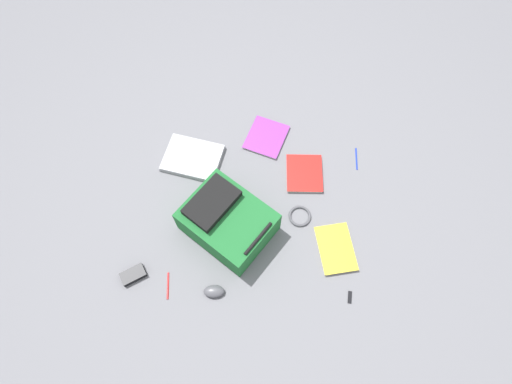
{
  "coord_description": "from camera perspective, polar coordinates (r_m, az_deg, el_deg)",
  "views": [
    {
      "loc": [
        0.08,
        -0.92,
        2.09
      ],
      "look_at": [
        0.05,
        0.04,
        0.02
      ],
      "focal_mm": 30.07,
      "sensor_mm": 36.0,
      "label": 1
    }
  ],
  "objects": [
    {
      "name": "cable_coil",
      "position": [
        2.25,
        5.86,
        -3.21
      ],
      "size": [
        0.12,
        0.12,
        0.01
      ],
      "primitive_type": "torus",
      "color": "#4C4C51",
      "rests_on": "ground_plane"
    },
    {
      "name": "book_blue",
      "position": [
        2.46,
        1.37,
        7.3
      ],
      "size": [
        0.27,
        0.29,
        0.02
      ],
      "color": "silver",
      "rests_on": "ground_plane"
    },
    {
      "name": "pen_black",
      "position": [
        2.46,
        13.24,
        4.35
      ],
      "size": [
        0.01,
        0.14,
        0.01
      ],
      "primitive_type": "cylinder",
      "rotation": [
        1.57,
        0.0,
        -0.02
      ],
      "color": "#1933B2",
      "rests_on": "ground_plane"
    },
    {
      "name": "computer_mouse",
      "position": [
        2.12,
        -5.61,
        -13.01
      ],
      "size": [
        0.1,
        0.07,
        0.04
      ],
      "primitive_type": "ellipsoid",
      "rotation": [
        0.0,
        0.0,
        4.77
      ],
      "color": "#4C4C51",
      "rests_on": "ground_plane"
    },
    {
      "name": "power_brick",
      "position": [
        2.22,
        -16.02,
        -10.54
      ],
      "size": [
        0.14,
        0.12,
        0.03
      ],
      "primitive_type": "cube",
      "rotation": [
        0.0,
        0.0,
        2.1
      ],
      "color": "black",
      "rests_on": "ground_plane"
    },
    {
      "name": "book_comic",
      "position": [
        2.36,
        6.45,
        2.45
      ],
      "size": [
        0.2,
        0.23,
        0.02
      ],
      "color": "silver",
      "rests_on": "ground_plane"
    },
    {
      "name": "usb_stick",
      "position": [
        2.17,
        12.38,
        -13.51
      ],
      "size": [
        0.02,
        0.06,
        0.01
      ],
      "primitive_type": "cube",
      "rotation": [
        0.0,
        0.0,
        -0.11
      ],
      "color": "black",
      "rests_on": "ground_plane"
    },
    {
      "name": "book_red",
      "position": [
        2.21,
        10.54,
        -7.43
      ],
      "size": [
        0.22,
        0.28,
        0.02
      ],
      "color": "silver",
      "rests_on": "ground_plane"
    },
    {
      "name": "pen_blue",
      "position": [
        2.18,
        -11.65,
        -12.11
      ],
      "size": [
        0.02,
        0.13,
        0.01
      ],
      "primitive_type": "cylinder",
      "rotation": [
        1.57,
        0.0,
        0.09
      ],
      "color": "red",
      "rests_on": "ground_plane"
    },
    {
      "name": "backpack",
      "position": [
        2.14,
        -3.89,
        -3.81
      ],
      "size": [
        0.53,
        0.51,
        0.21
      ],
      "color": "#1E662D",
      "rests_on": "ground_plane"
    },
    {
      "name": "laptop",
      "position": [
        2.41,
        -8.43,
        4.5
      ],
      "size": [
        0.35,
        0.3,
        0.03
      ],
      "color": "#929296",
      "rests_on": "ground_plane"
    },
    {
      "name": "ground_plane",
      "position": [
        2.28,
        -1.27,
        -1.15
      ],
      "size": [
        4.15,
        4.15,
        0.0
      ],
      "primitive_type": "plane",
      "color": "slate"
    }
  ]
}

